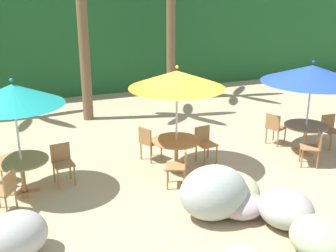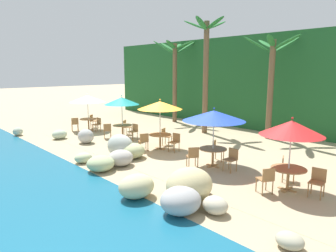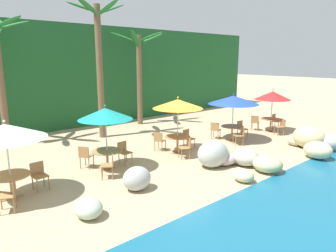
% 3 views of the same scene
% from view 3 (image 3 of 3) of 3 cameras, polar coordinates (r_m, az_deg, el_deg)
% --- Properties ---
extents(ground_plane, '(120.00, 120.00, 0.00)m').
position_cam_3_polar(ground_plane, '(13.57, 3.17, -4.95)').
color(ground_plane, tan).
extents(terrace_deck, '(18.00, 5.20, 0.01)m').
position_cam_3_polar(terrace_deck, '(13.57, 3.17, -4.93)').
color(terrace_deck, tan).
rests_on(terrace_deck, ground).
extents(foliage_backdrop, '(28.00, 2.40, 6.00)m').
position_cam_3_polar(foliage_backdrop, '(20.43, -14.71, 9.06)').
color(foliage_backdrop, '#1E5628').
rests_on(foliage_backdrop, ground).
extents(rock_seawall, '(16.96, 3.57, 1.02)m').
position_cam_3_polar(rock_seawall, '(12.92, 17.28, -4.62)').
color(rock_seawall, beige).
rests_on(rock_seawall, ground).
extents(umbrella_white, '(2.24, 2.24, 2.36)m').
position_cam_3_polar(umbrella_white, '(9.76, -27.94, -0.91)').
color(umbrella_white, silver).
rests_on(umbrella_white, ground).
extents(dining_table_white, '(1.10, 1.10, 0.74)m').
position_cam_3_polar(dining_table_white, '(10.15, -27.13, -8.72)').
color(dining_table_white, '#A37547').
rests_on(dining_table_white, ground).
extents(chair_white_seaward, '(0.45, 0.46, 0.87)m').
position_cam_3_polar(chair_white_seaward, '(10.52, -22.83, -8.17)').
color(chair_white_seaward, '#9E7042').
rests_on(chair_white_seaward, ground).
extents(chair_white_left, '(0.55, 0.55, 0.87)m').
position_cam_3_polar(chair_white_left, '(9.39, -27.21, -11.07)').
color(chair_white_left, '#9E7042').
rests_on(chair_white_left, ground).
extents(umbrella_teal, '(1.96, 1.96, 2.43)m').
position_cam_3_polar(umbrella_teal, '(11.21, -11.53, 2.24)').
color(umbrella_teal, silver).
rests_on(umbrella_teal, ground).
extents(dining_table_teal, '(1.10, 1.10, 0.74)m').
position_cam_3_polar(dining_table_teal, '(11.56, -11.21, -5.07)').
color(dining_table_teal, '#A37547').
rests_on(dining_table_teal, ground).
extents(chair_teal_seaward, '(0.46, 0.47, 0.87)m').
position_cam_3_polar(chair_teal_seaward, '(12.15, -8.18, -4.60)').
color(chair_teal_seaward, '#9E7042').
rests_on(chair_teal_seaward, ground).
extents(chair_teal_inland, '(0.59, 0.59, 0.87)m').
position_cam_3_polar(chair_teal_inland, '(11.91, -15.06, -5.25)').
color(chair_teal_inland, '#9E7042').
rests_on(chair_teal_inland, ground).
extents(chair_teal_left, '(0.58, 0.58, 0.87)m').
position_cam_3_polar(chair_teal_left, '(10.78, -10.75, -6.90)').
color(chair_teal_left, '#9E7042').
rests_on(chair_teal_left, ground).
extents(umbrella_orange, '(2.15, 2.15, 2.46)m').
position_cam_3_polar(umbrella_orange, '(13.07, 1.82, 4.11)').
color(umbrella_orange, silver).
rests_on(umbrella_orange, ground).
extents(dining_table_orange, '(1.10, 1.10, 0.74)m').
position_cam_3_polar(dining_table_orange, '(13.38, 1.77, -2.44)').
color(dining_table_orange, '#A37547').
rests_on(dining_table_orange, ground).
extents(chair_orange_seaward, '(0.47, 0.48, 0.87)m').
position_cam_3_polar(chair_orange_seaward, '(14.10, 3.69, -2.12)').
color(chair_orange_seaward, '#9E7042').
rests_on(chair_orange_seaward, ground).
extents(chair_orange_inland, '(0.56, 0.56, 0.87)m').
position_cam_3_polar(chair_orange_inland, '(13.68, -1.65, -2.55)').
color(chair_orange_inland, '#9E7042').
rests_on(chair_orange_inland, ground).
extents(chair_orange_left, '(0.56, 0.56, 0.87)m').
position_cam_3_polar(chair_orange_left, '(12.66, 3.41, -3.79)').
color(chair_orange_left, '#9E7042').
rests_on(chair_orange_left, ground).
extents(umbrella_blue, '(2.47, 2.47, 2.38)m').
position_cam_3_polar(umbrella_blue, '(15.47, 12.04, 4.77)').
color(umbrella_blue, silver).
rests_on(umbrella_blue, ground).
extents(dining_table_blue, '(1.10, 1.10, 0.74)m').
position_cam_3_polar(dining_table_blue, '(15.72, 11.80, -0.47)').
color(dining_table_blue, '#A37547').
rests_on(dining_table_blue, ground).
extents(chair_blue_seaward, '(0.43, 0.44, 0.87)m').
position_cam_3_polar(chair_blue_seaward, '(16.45, 13.42, -0.34)').
color(chair_blue_seaward, '#9E7042').
rests_on(chair_blue_seaward, ground).
extents(chair_blue_inland, '(0.55, 0.55, 0.87)m').
position_cam_3_polar(chair_blue_inland, '(15.89, 8.75, -0.58)').
color(chair_blue_inland, '#9E7042').
rests_on(chair_blue_inland, ground).
extents(chair_blue_left, '(0.59, 0.58, 0.87)m').
position_cam_3_polar(chair_blue_left, '(15.00, 13.22, -1.54)').
color(chair_blue_left, '#9E7042').
rests_on(chair_blue_left, ground).
extents(umbrella_red, '(1.96, 1.96, 2.39)m').
position_cam_3_polar(umbrella_red, '(18.02, 18.82, 5.37)').
color(umbrella_red, silver).
rests_on(umbrella_red, ground).
extents(dining_table_red, '(1.10, 1.10, 0.74)m').
position_cam_3_polar(dining_table_red, '(18.23, 18.51, 0.91)').
color(dining_table_red, '#A37547').
rests_on(dining_table_red, ground).
extents(chair_red_seaward, '(0.47, 0.48, 0.87)m').
position_cam_3_polar(chair_red_seaward, '(19.06, 19.27, 1.02)').
color(chair_red_seaward, '#9E7042').
rests_on(chair_red_seaward, ground).
extents(chair_red_inland, '(0.56, 0.56, 0.87)m').
position_cam_3_polar(chair_red_inland, '(18.27, 15.81, 0.78)').
color(chair_red_inland, '#9E7042').
rests_on(chair_red_inland, ground).
extents(chair_red_left, '(0.57, 0.57, 0.87)m').
position_cam_3_polar(chair_red_left, '(17.60, 20.18, 0.06)').
color(chair_red_left, '#9E7042').
rests_on(chair_red_left, ground).
extents(palm_tree_second, '(2.80, 2.85, 6.76)m').
position_cam_3_polar(palm_tree_second, '(16.08, -12.72, 13.02)').
color(palm_tree_second, brown).
rests_on(palm_tree_second, ground).
extents(palm_tree_third, '(3.16, 3.15, 5.65)m').
position_cam_3_polar(palm_tree_third, '(19.13, -5.30, 11.35)').
color(palm_tree_third, brown).
rests_on(palm_tree_third, ground).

